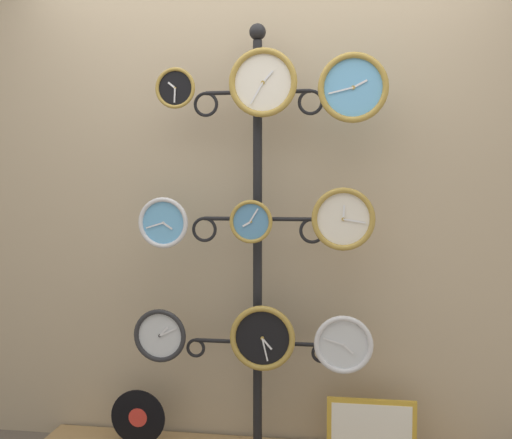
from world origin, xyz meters
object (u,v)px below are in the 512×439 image
Objects in this scene: display_stand at (258,306)px; clock_middle_center at (251,222)px; clock_top_left at (176,88)px; clock_top_right at (353,88)px; picture_frame at (371,430)px; clock_middle_right at (343,219)px; clock_middle_left at (163,223)px; clock_bottom_left at (160,335)px; clock_bottom_right at (343,344)px; vinyl_record at (138,417)px; clock_bottom_center at (262,338)px; clock_top_center at (263,83)px.

display_stand reaches higher than clock_middle_center.
clock_top_right is (0.83, 0.00, -0.02)m from clock_top_left.
display_stand is at bearing 82.27° from clock_middle_center.
picture_frame is (0.55, -0.06, -0.56)m from display_stand.
clock_middle_left is at bearing 179.92° from clock_middle_right.
clock_middle_left is 1.39m from picture_frame.
clock_middle_right is at bearing -12.16° from display_stand.
clock_bottom_left is (-0.47, -0.09, -0.14)m from display_stand.
display_stand is 7.75× the size of clock_bottom_right.
clock_middle_right is 1.01m from picture_frame.
vinyl_record is at bearing 170.07° from clock_middle_left.
clock_middle_right is at bearing 0.10° from clock_bottom_left.
clock_bottom_center reaches higher than vinyl_record.
clock_middle_left is 0.99m from vinyl_record.
vinyl_record is 1.15m from picture_frame.
clock_top_left is 0.74× the size of clock_bottom_left.
clock_middle_center reaches higher than picture_frame.
vinyl_record is (-0.58, 0.05, -0.99)m from clock_middle_center.
clock_bottom_right is at bearing -0.25° from clock_bottom_left.
clock_top_left is at bearing -179.90° from clock_top_right.
display_stand is at bearing 167.30° from clock_bottom_right.
clock_top_left is 0.78× the size of clock_middle_left.
clock_middle_center is (0.36, -0.00, -0.63)m from clock_top_left.
vinyl_record is (-0.22, 0.05, -1.62)m from clock_top_left.
clock_middle_center reaches higher than clock_bottom_left.
clock_middle_left is at bearing 179.98° from clock_top_center.
display_stand is 6.70× the size of clock_top_right.
clock_top_center is (0.41, 0.02, 0.02)m from clock_top_left.
clock_top_center reaches higher than clock_middle_left.
clock_top_center is (0.04, -0.09, 1.07)m from display_stand.
display_stand is 1.07m from clock_top_center.
clock_middle_left reaches higher than clock_middle_center.
clock_middle_right is at bearing 0.44° from clock_bottom_center.
clock_top_center is 1.31m from clock_bottom_left.
clock_top_left reaches higher than clock_middle_center.
clock_top_center is 1.76m from vinyl_record.
display_stand is 11.03× the size of clock_top_left.
clock_top_center is 1.71m from picture_frame.
picture_frame is at bearing 14.71° from clock_bottom_right.
vinyl_record is (-1.01, 0.03, -1.01)m from clock_middle_right.
display_stand is at bearing 167.84° from clock_middle_right.
clock_top_left is 0.61× the size of clock_top_right.
clock_bottom_center is at bearing -179.56° from clock_middle_right.
clock_bottom_right is at bearing 0.90° from clock_top_left.
display_stand is 0.61m from clock_middle_left.
clock_bottom_right is at bearing -0.37° from clock_bottom_center.
clock_bottom_left is 0.45m from vinyl_record.
clock_middle_left reaches higher than clock_bottom_left.
clock_top_right is (0.41, -0.02, -0.04)m from clock_top_center.
clock_bottom_center is 0.77m from vinyl_record.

